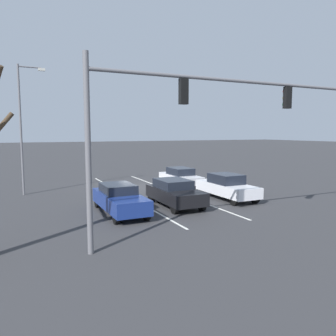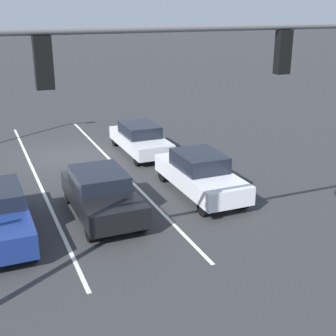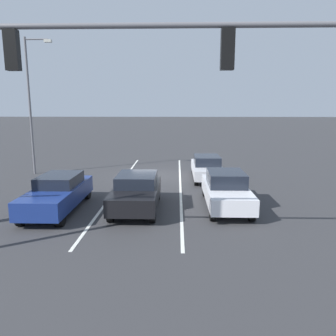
{
  "view_description": "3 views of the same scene",
  "coord_description": "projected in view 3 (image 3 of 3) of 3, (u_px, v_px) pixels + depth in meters",
  "views": [
    {
      "loc": [
        8.35,
        23.24,
        4.17
      ],
      "look_at": [
        0.04,
        5.76,
        2.04
      ],
      "focal_mm": 35.0,
      "sensor_mm": 36.0,
      "label": 1
    },
    {
      "loc": [
        3.76,
        20.99,
        6.66
      ],
      "look_at": [
        -1.48,
        8.64,
        1.98
      ],
      "focal_mm": 50.0,
      "sensor_mm": 36.0,
      "label": 2
    },
    {
      "loc": [
        -1.52,
        20.44,
        4.35
      ],
      "look_at": [
        -1.14,
        6.93,
        1.8
      ],
      "focal_mm": 35.0,
      "sensor_mm": 36.0,
      "label": 3
    }
  ],
  "objects": [
    {
      "name": "street_lamp_right_shoulder",
      "position": [
        32.0,
        98.0,
        20.59
      ],
      "size": [
        1.71,
        0.24,
        8.52
      ],
      "color": "slate",
      "rests_on": "ground_plane"
    },
    {
      "name": "car_white_leftlane_front",
      "position": [
        226.0,
        189.0,
        14.26
      ],
      "size": [
        1.76,
        4.68,
        1.56
      ],
      "color": "silver",
      "rests_on": "ground_plane"
    },
    {
      "name": "lane_stripe_left_divider",
      "position": [
        180.0,
        185.0,
        18.3
      ],
      "size": [
        0.12,
        17.25,
        0.01
      ],
      "primitive_type": "cube",
      "color": "silver",
      "rests_on": "ground_plane"
    },
    {
      "name": "car_black_midlane_front",
      "position": [
        137.0,
        191.0,
        13.94
      ],
      "size": [
        1.87,
        4.26,
        1.5
      ],
      "color": "black",
      "rests_on": "ground_plane"
    },
    {
      "name": "car_silver_leftlane_second",
      "position": [
        207.0,
        167.0,
        19.8
      ],
      "size": [
        1.71,
        4.45,
        1.42
      ],
      "color": "silver",
      "rests_on": "ground_plane"
    },
    {
      "name": "lane_stripe_center_divider",
      "position": [
        119.0,
        185.0,
        18.4
      ],
      "size": [
        0.12,
        17.25,
        0.01
      ],
      "primitive_type": "cube",
      "color": "silver",
      "rests_on": "ground_plane"
    },
    {
      "name": "car_navy_rightlane_front",
      "position": [
        58.0,
        193.0,
        13.81
      ],
      "size": [
        1.75,
        4.76,
        1.49
      ],
      "color": "navy",
      "rests_on": "ground_plane"
    },
    {
      "name": "ground_plane",
      "position": [
        153.0,
        175.0,
        20.93
      ],
      "size": [
        240.0,
        240.0,
        0.0
      ],
      "primitive_type": "plane",
      "color": "#333335"
    },
    {
      "name": "traffic_signal_gantry",
      "position": [
        18.0,
        81.0,
        8.05
      ],
      "size": [
        12.08,
        0.37,
        6.79
      ],
      "color": "slate",
      "rests_on": "ground_plane"
    }
  ]
}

